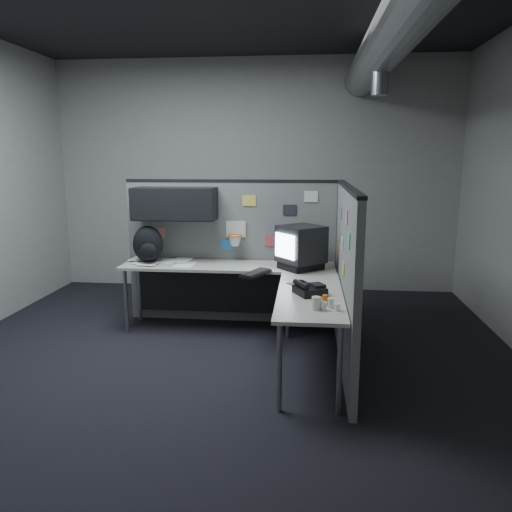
# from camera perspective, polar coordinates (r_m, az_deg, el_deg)

# --- Properties ---
(room) EXTENTS (5.62, 5.62, 3.22)m
(room) POSITION_cam_1_polar(r_m,az_deg,el_deg) (4.24, 3.48, 14.16)
(room) COLOR black
(room) RESTS_ON ground
(partition_back) EXTENTS (2.44, 0.42, 1.63)m
(partition_back) POSITION_cam_1_polar(r_m,az_deg,el_deg) (5.63, -4.39, 2.23)
(partition_back) COLOR slate
(partition_back) RESTS_ON ground
(partition_right) EXTENTS (0.07, 2.23, 1.63)m
(partition_right) POSITION_cam_1_polar(r_m,az_deg,el_deg) (4.59, 10.20, -2.29)
(partition_right) COLOR slate
(partition_right) RESTS_ON ground
(desk) EXTENTS (2.31, 2.11, 0.73)m
(desk) POSITION_cam_1_polar(r_m,az_deg,el_deg) (5.13, -0.97, -3.01)
(desk) COLOR #B0AD9F
(desk) RESTS_ON ground
(monitor) EXTENTS (0.56, 0.56, 0.45)m
(monitor) POSITION_cam_1_polar(r_m,az_deg,el_deg) (5.17, 5.16, 1.05)
(monitor) COLOR black
(monitor) RESTS_ON desk
(keyboard) EXTENTS (0.30, 0.43, 0.04)m
(keyboard) POSITION_cam_1_polar(r_m,az_deg,el_deg) (4.94, -0.04, -1.99)
(keyboard) COLOR black
(keyboard) RESTS_ON desk
(mouse) EXTENTS (0.25, 0.24, 0.04)m
(mouse) POSITION_cam_1_polar(r_m,az_deg,el_deg) (4.61, 5.07, -3.04)
(mouse) COLOR black
(mouse) RESTS_ON desk
(phone) EXTENTS (0.31, 0.32, 0.12)m
(phone) POSITION_cam_1_polar(r_m,az_deg,el_deg) (4.27, 6.10, -3.82)
(phone) COLOR black
(phone) RESTS_ON desk
(bottles) EXTENTS (0.15, 0.17, 0.09)m
(bottles) POSITION_cam_1_polar(r_m,az_deg,el_deg) (3.91, 8.28, -5.40)
(bottles) COLOR silver
(bottles) RESTS_ON desk
(cup) EXTENTS (0.09, 0.09, 0.10)m
(cup) POSITION_cam_1_polar(r_m,az_deg,el_deg) (3.86, 6.92, -5.39)
(cup) COLOR beige
(cup) RESTS_ON desk
(papers) EXTENTS (0.79, 0.52, 0.02)m
(papers) POSITION_cam_1_polar(r_m,az_deg,el_deg) (5.63, -10.74, -0.60)
(papers) COLOR white
(papers) RESTS_ON desk
(backpack) EXTENTS (0.34, 0.31, 0.41)m
(backpack) POSITION_cam_1_polar(r_m,az_deg,el_deg) (5.58, -12.23, 1.23)
(backpack) COLOR black
(backpack) RESTS_ON desk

